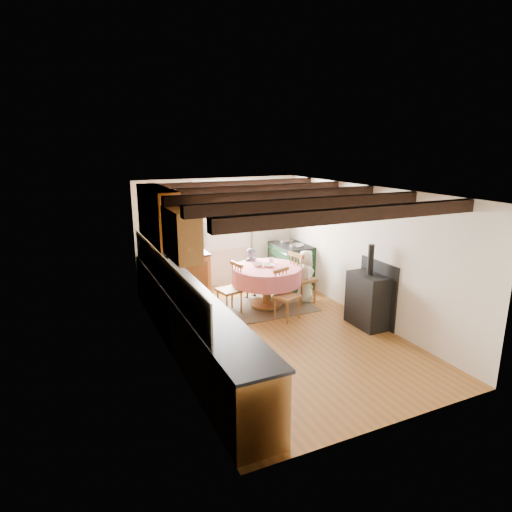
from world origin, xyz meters
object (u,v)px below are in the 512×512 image
dining_table (267,287)px  chair_near (287,295)px  chair_right (303,277)px  child_far (250,273)px  child_right (305,276)px  cast_iron_stove (369,286)px  aga_range (291,264)px  chair_left (229,288)px  cup (271,260)px

dining_table → chair_near: 0.73m
chair_right → child_far: size_ratio=0.99×
child_right → cast_iron_stove: bearing=-152.1°
dining_table → aga_range: (1.07, 0.96, 0.08)m
child_far → child_right: 1.13m
chair_left → aga_range: bearing=107.6°
aga_range → cup: (-0.87, -0.74, 0.37)m
child_right → cup: bearing=80.7°
chair_left → aga_range: size_ratio=0.92×
dining_table → chair_left: bearing=179.6°
aga_range → cast_iron_stove: 2.55m
cast_iron_stove → cup: 2.05m
chair_near → aga_range: size_ratio=0.89×
cup → chair_near: bearing=-98.6°
chair_near → chair_right: bearing=22.5°
chair_right → child_far: child_far is taller
cast_iron_stove → cup: bearing=118.6°
dining_table → chair_left: (-0.78, 0.01, 0.08)m
child_far → chair_near: bearing=81.9°
chair_left → child_right: (1.61, -0.06, 0.05)m
chair_left → child_right: bearing=78.0°
aga_range → child_right: child_right is taller
child_far → cup: (0.30, -0.37, 0.32)m
chair_right → chair_left: bearing=77.0°
cast_iron_stove → child_right: (-0.35, 1.51, -0.20)m
aga_range → cast_iron_stove: (0.11, -2.53, 0.25)m
chair_left → cup: bearing=92.8°
chair_left → cup: (0.98, 0.22, 0.38)m
dining_table → aga_range: aga_range is taller
child_far → aga_range: bearing=-177.1°
dining_table → chair_right: bearing=-7.4°
chair_left → aga_range: (1.85, 0.96, 0.00)m
dining_table → child_far: 0.61m
chair_left → child_far: bearing=120.8°
child_right → dining_table: bearing=101.0°
child_far → child_right: (0.93, -0.65, -0.00)m
aga_range → child_far: 1.22m
child_right → chair_right: bearing=129.3°
chair_right → cup: (-0.54, 0.32, 0.33)m
dining_table → cup: (0.21, 0.23, 0.45)m
chair_left → aga_range: aga_range is taller
dining_table → chair_right: size_ratio=1.27×
chair_right → child_right: child_right is taller
child_far → chair_left: bearing=25.9°
child_far → dining_table: bearing=83.9°
cast_iron_stove → child_right: 1.56m
cast_iron_stove → chair_near: bearing=142.8°
aga_range → cast_iron_stove: bearing=-87.5°
dining_table → chair_left: 0.78m
chair_right → cup: size_ratio=9.67×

